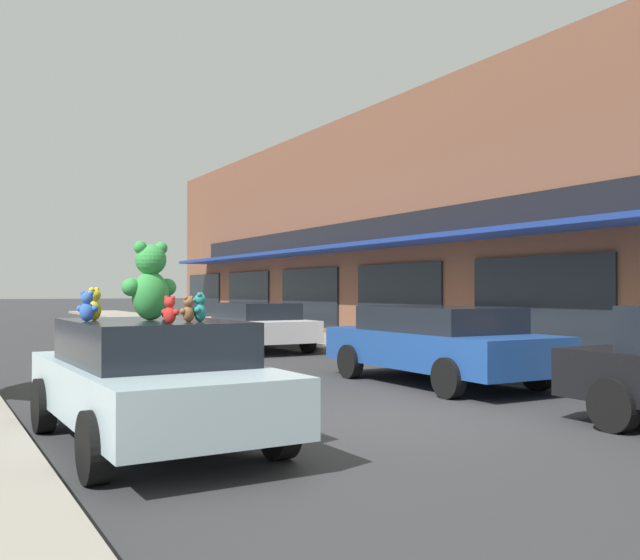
{
  "coord_description": "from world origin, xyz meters",
  "views": [
    {
      "loc": [
        -4.92,
        -7.53,
        1.63
      ],
      "look_at": [
        -0.16,
        1.03,
        1.77
      ],
      "focal_mm": 40.0,
      "sensor_mm": 36.0,
      "label": 1
    }
  ],
  "objects_px": {
    "teddy_bear_black": "(166,308)",
    "teddy_bear_red": "(170,310)",
    "teddy_bear_brown": "(188,309)",
    "parked_car_far_center": "(438,342)",
    "teddy_bear_yellow": "(94,304)",
    "parked_car_far_right": "(255,324)",
    "teddy_bear_giant": "(150,282)",
    "teddy_bear_blue": "(87,307)",
    "plush_art_car": "(151,378)",
    "teddy_bear_teal": "(200,308)"
  },
  "relations": [
    {
      "from": "plush_art_car",
      "to": "parked_car_far_right",
      "type": "xyz_separation_m",
      "value": [
        5.71,
        10.18,
        -0.01
      ]
    },
    {
      "from": "plush_art_car",
      "to": "teddy_bear_teal",
      "type": "height_order",
      "value": "teddy_bear_teal"
    },
    {
      "from": "plush_art_car",
      "to": "teddy_bear_teal",
      "type": "relative_size",
      "value": 13.73
    },
    {
      "from": "teddy_bear_giant",
      "to": "teddy_bear_blue",
      "type": "distance_m",
      "value": 0.69
    },
    {
      "from": "parked_car_far_right",
      "to": "teddy_bear_giant",
      "type": "bearing_deg",
      "value": -119.37
    },
    {
      "from": "teddy_bear_black",
      "to": "parked_car_far_center",
      "type": "bearing_deg",
      "value": 179.64
    },
    {
      "from": "teddy_bear_black",
      "to": "parked_car_far_right",
      "type": "bearing_deg",
      "value": -140.44
    },
    {
      "from": "parked_car_far_right",
      "to": "teddy_bear_teal",
      "type": "bearing_deg",
      "value": -116.56
    },
    {
      "from": "teddy_bear_yellow",
      "to": "parked_car_far_right",
      "type": "height_order",
      "value": "teddy_bear_yellow"
    },
    {
      "from": "parked_car_far_center",
      "to": "parked_car_far_right",
      "type": "distance_m",
      "value": 7.8
    },
    {
      "from": "teddy_bear_giant",
      "to": "teddy_bear_brown",
      "type": "distance_m",
      "value": 0.72
    },
    {
      "from": "teddy_bear_yellow",
      "to": "parked_car_far_right",
      "type": "distance_m",
      "value": 11.76
    },
    {
      "from": "teddy_bear_brown",
      "to": "parked_car_far_center",
      "type": "distance_m",
      "value": 6.3
    },
    {
      "from": "plush_art_car",
      "to": "teddy_bear_blue",
      "type": "relative_size",
      "value": 13.06
    },
    {
      "from": "teddy_bear_yellow",
      "to": "teddy_bear_black",
      "type": "bearing_deg",
      "value": 131.1
    },
    {
      "from": "plush_art_car",
      "to": "teddy_bear_giant",
      "type": "distance_m",
      "value": 1.01
    },
    {
      "from": "teddy_bear_black",
      "to": "teddy_bear_yellow",
      "type": "bearing_deg",
      "value": -20.6
    },
    {
      "from": "teddy_bear_giant",
      "to": "teddy_bear_yellow",
      "type": "xyz_separation_m",
      "value": [
        -0.54,
        0.22,
        -0.23
      ]
    },
    {
      "from": "teddy_bear_black",
      "to": "teddy_bear_red",
      "type": "relative_size",
      "value": 0.97
    },
    {
      "from": "teddy_bear_giant",
      "to": "parked_car_far_right",
      "type": "relative_size",
      "value": 0.2
    },
    {
      "from": "plush_art_car",
      "to": "teddy_bear_yellow",
      "type": "height_order",
      "value": "teddy_bear_yellow"
    },
    {
      "from": "teddy_bear_brown",
      "to": "teddy_bear_blue",
      "type": "relative_size",
      "value": 0.84
    },
    {
      "from": "plush_art_car",
      "to": "teddy_bear_red",
      "type": "height_order",
      "value": "teddy_bear_red"
    },
    {
      "from": "plush_art_car",
      "to": "teddy_bear_giant",
      "type": "xyz_separation_m",
      "value": [
        -0.0,
        0.03,
        1.01
      ]
    },
    {
      "from": "teddy_bear_giant",
      "to": "teddy_bear_black",
      "type": "xyz_separation_m",
      "value": [
        0.24,
        0.23,
        -0.28
      ]
    },
    {
      "from": "teddy_bear_teal",
      "to": "teddy_bear_brown",
      "type": "distance_m",
      "value": 0.13
    },
    {
      "from": "teddy_bear_black",
      "to": "parked_car_far_right",
      "type": "relative_size",
      "value": 0.06
    },
    {
      "from": "teddy_bear_giant",
      "to": "teddy_bear_yellow",
      "type": "distance_m",
      "value": 0.63
    },
    {
      "from": "teddy_bear_brown",
      "to": "parked_car_far_right",
      "type": "relative_size",
      "value": 0.06
    },
    {
      "from": "teddy_bear_yellow",
      "to": "parked_car_far_center",
      "type": "xyz_separation_m",
      "value": [
        6.25,
        2.14,
        -0.75
      ]
    },
    {
      "from": "teddy_bear_blue",
      "to": "parked_car_far_center",
      "type": "bearing_deg",
      "value": -125.27
    },
    {
      "from": "teddy_bear_giant",
      "to": "teddy_bear_teal",
      "type": "bearing_deg",
      "value": 109.95
    },
    {
      "from": "plush_art_car",
      "to": "teddy_bear_giant",
      "type": "bearing_deg",
      "value": 97.85
    },
    {
      "from": "teddy_bear_giant",
      "to": "parked_car_far_center",
      "type": "xyz_separation_m",
      "value": [
        5.71,
        2.35,
        -0.98
      ]
    },
    {
      "from": "teddy_bear_brown",
      "to": "teddy_bear_blue",
      "type": "distance_m",
      "value": 1.08
    },
    {
      "from": "teddy_bear_black",
      "to": "teddy_bear_teal",
      "type": "relative_size",
      "value": 0.87
    },
    {
      "from": "plush_art_car",
      "to": "teddy_bear_teal",
      "type": "xyz_separation_m",
      "value": [
        0.33,
        -0.57,
        0.75
      ]
    },
    {
      "from": "teddy_bear_blue",
      "to": "parked_car_far_right",
      "type": "height_order",
      "value": "teddy_bear_blue"
    },
    {
      "from": "teddy_bear_blue",
      "to": "teddy_bear_red",
      "type": "bearing_deg",
      "value": 156.42
    },
    {
      "from": "teddy_bear_red",
      "to": "parked_car_far_center",
      "type": "xyz_separation_m",
      "value": [
        5.78,
        3.25,
        -0.71
      ]
    },
    {
      "from": "plush_art_car",
      "to": "parked_car_far_right",
      "type": "bearing_deg",
      "value": 59.46
    },
    {
      "from": "teddy_bear_red",
      "to": "teddy_bear_yellow",
      "type": "bearing_deg",
      "value": -13.91
    },
    {
      "from": "teddy_bear_giant",
      "to": "teddy_bear_blue",
      "type": "xyz_separation_m",
      "value": [
        -0.64,
        0.04,
        -0.25
      ]
    },
    {
      "from": "teddy_bear_teal",
      "to": "parked_car_far_right",
      "type": "height_order",
      "value": "teddy_bear_teal"
    },
    {
      "from": "teddy_bear_red",
      "to": "teddy_bear_brown",
      "type": "distance_m",
      "value": 0.39
    },
    {
      "from": "teddy_bear_black",
      "to": "teddy_bear_blue",
      "type": "xyz_separation_m",
      "value": [
        -0.89,
        -0.19,
        0.03
      ]
    },
    {
      "from": "teddy_bear_teal",
      "to": "parked_car_far_right",
      "type": "bearing_deg",
      "value": -173.89
    },
    {
      "from": "teddy_bear_blue",
      "to": "parked_car_far_center",
      "type": "relative_size",
      "value": 0.07
    },
    {
      "from": "teddy_bear_brown",
      "to": "teddy_bear_giant",
      "type": "bearing_deg",
      "value": -93.25
    },
    {
      "from": "teddy_bear_red",
      "to": "parked_car_far_right",
      "type": "bearing_deg",
      "value": -64.5
    }
  ]
}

